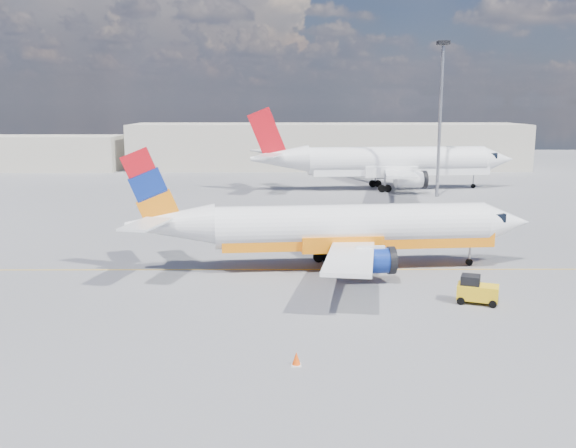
{
  "coord_description": "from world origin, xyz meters",
  "views": [
    {
      "loc": [
        -2.76,
        -41.64,
        11.86
      ],
      "look_at": [
        -2.52,
        2.18,
        3.5
      ],
      "focal_mm": 40.0,
      "sensor_mm": 36.0,
      "label": 1
    }
  ],
  "objects_px": {
    "second_jet": "(388,162)",
    "traffic_cone": "(296,359)",
    "gse_tug": "(476,290)",
    "main_jet": "(339,228)"
  },
  "relations": [
    {
      "from": "gse_tug",
      "to": "second_jet",
      "type": "bearing_deg",
      "value": 107.24
    },
    {
      "from": "main_jet",
      "to": "traffic_cone",
      "type": "bearing_deg",
      "value": -106.5
    },
    {
      "from": "second_jet",
      "to": "traffic_cone",
      "type": "xyz_separation_m",
      "value": [
        -13.64,
        -59.91,
        -3.43
      ]
    },
    {
      "from": "second_jet",
      "to": "traffic_cone",
      "type": "relative_size",
      "value": 57.94
    },
    {
      "from": "second_jet",
      "to": "gse_tug",
      "type": "xyz_separation_m",
      "value": [
        -2.7,
        -50.73,
        -2.95
      ]
    },
    {
      "from": "second_jet",
      "to": "traffic_cone",
      "type": "bearing_deg",
      "value": -108.61
    },
    {
      "from": "traffic_cone",
      "to": "gse_tug",
      "type": "bearing_deg",
      "value": 40.01
    },
    {
      "from": "main_jet",
      "to": "gse_tug",
      "type": "distance_m",
      "value": 11.29
    },
    {
      "from": "gse_tug",
      "to": "main_jet",
      "type": "bearing_deg",
      "value": 153.43
    },
    {
      "from": "main_jet",
      "to": "second_jet",
      "type": "xyz_separation_m",
      "value": [
        10.27,
        42.65,
        0.76
      ]
    }
  ]
}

